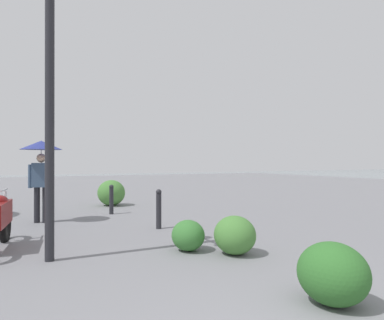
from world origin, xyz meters
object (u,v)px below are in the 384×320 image
(lamppost, at_px, (50,67))
(bollard_near, at_px, (159,208))
(pedestrian, at_px, (41,158))
(bollard_mid, at_px, (111,199))

(lamppost, height_order, bollard_near, lamppost)
(pedestrian, bearing_deg, bollard_near, -131.90)
(pedestrian, bearing_deg, lamppost, 177.66)
(pedestrian, xyz_separation_m, bollard_mid, (0.63, -1.91, -1.16))
(lamppost, xyz_separation_m, bollard_mid, (4.38, -2.07, -2.52))
(lamppost, relative_size, bollard_mid, 5.32)
(lamppost, distance_m, bollard_near, 3.88)
(lamppost, relative_size, pedestrian, 2.23)
(bollard_near, relative_size, bollard_mid, 1.05)
(bollard_near, distance_m, bollard_mid, 2.73)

